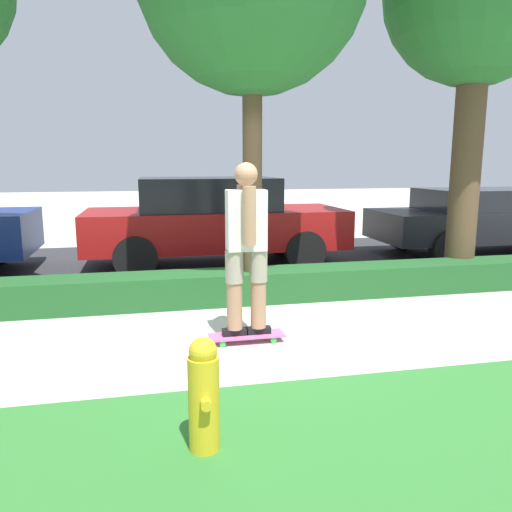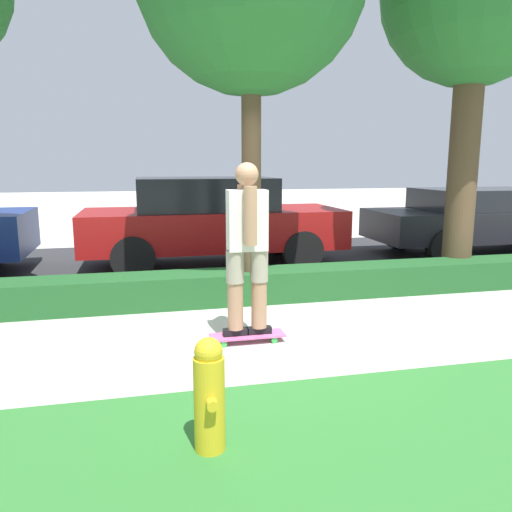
{
  "view_description": "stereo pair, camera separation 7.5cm",
  "coord_description": "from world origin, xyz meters",
  "px_view_note": "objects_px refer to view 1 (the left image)",
  "views": [
    {
      "loc": [
        -1.32,
        -4.84,
        1.84
      ],
      "look_at": [
        -0.15,
        0.6,
        0.8
      ],
      "focal_mm": 35.0,
      "sensor_mm": 36.0,
      "label": 1
    },
    {
      "loc": [
        -1.39,
        -4.82,
        1.84
      ],
      "look_at": [
        -0.15,
        0.6,
        0.8
      ],
      "focal_mm": 35.0,
      "sensor_mm": 36.0,
      "label": 2
    }
  ],
  "objects_px": {
    "skater_person": "(246,245)",
    "skateboard": "(247,336)",
    "parked_car_middle": "(214,220)",
    "fire_hydrant": "(204,395)",
    "parked_car_rear": "(488,219)"
  },
  "relations": [
    {
      "from": "skater_person",
      "to": "parked_car_middle",
      "type": "relative_size",
      "value": 0.38
    },
    {
      "from": "parked_car_middle",
      "to": "parked_car_rear",
      "type": "height_order",
      "value": "parked_car_middle"
    },
    {
      "from": "skater_person",
      "to": "skateboard",
      "type": "bearing_deg",
      "value": -7.13
    },
    {
      "from": "skater_person",
      "to": "parked_car_middle",
      "type": "xyz_separation_m",
      "value": [
        0.19,
        4.06,
        -0.19
      ]
    },
    {
      "from": "skater_person",
      "to": "parked_car_middle",
      "type": "distance_m",
      "value": 4.06
    },
    {
      "from": "skateboard",
      "to": "skater_person",
      "type": "relative_size",
      "value": 0.44
    },
    {
      "from": "skater_person",
      "to": "parked_car_middle",
      "type": "bearing_deg",
      "value": 87.26
    },
    {
      "from": "parked_car_rear",
      "to": "fire_hydrant",
      "type": "xyz_separation_m",
      "value": [
        -6.51,
        -5.99,
        -0.33
      ]
    },
    {
      "from": "parked_car_rear",
      "to": "skater_person",
      "type": "bearing_deg",
      "value": -144.16
    },
    {
      "from": "skater_person",
      "to": "fire_hydrant",
      "type": "relative_size",
      "value": 2.3
    },
    {
      "from": "skateboard",
      "to": "fire_hydrant",
      "type": "height_order",
      "value": "fire_hydrant"
    },
    {
      "from": "parked_car_middle",
      "to": "parked_car_rear",
      "type": "distance_m",
      "value": 5.66
    },
    {
      "from": "skateboard",
      "to": "fire_hydrant",
      "type": "xyz_separation_m",
      "value": [
        -0.65,
        -1.9,
        0.32
      ]
    },
    {
      "from": "skateboard",
      "to": "fire_hydrant",
      "type": "relative_size",
      "value": 1.02
    },
    {
      "from": "skateboard",
      "to": "parked_car_rear",
      "type": "distance_m",
      "value": 7.17
    }
  ]
}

